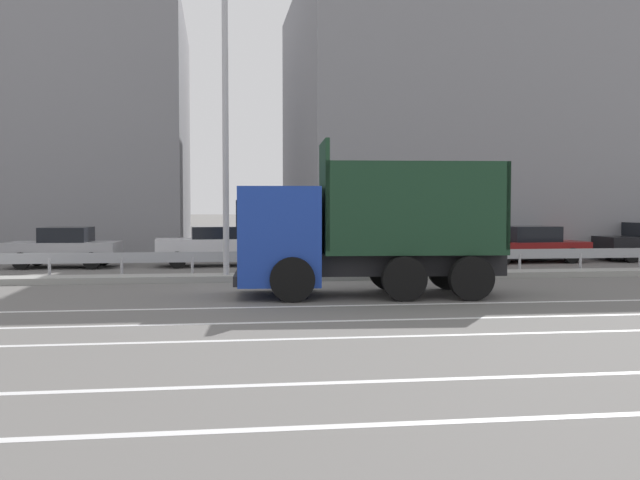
{
  "coord_description": "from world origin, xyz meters",
  "views": [
    {
      "loc": [
        -1.4,
        -19.38,
        2.22
      ],
      "look_at": [
        1.4,
        0.67,
        1.28
      ],
      "focal_mm": 42.0,
      "sensor_mm": 36.0,
      "label": 1
    }
  ],
  "objects_px": {
    "street_lamp_1": "(226,90)",
    "parked_car_4": "(376,246)",
    "median_road_sign": "(456,240)",
    "church_tower": "(329,154)",
    "parked_car_3": "(213,246)",
    "dump_truck": "(336,240)",
    "parked_car_5": "(527,244)",
    "parked_car_2": "(64,247)"
  },
  "relations": [
    {
      "from": "street_lamp_1",
      "to": "parked_car_4",
      "type": "relative_size",
      "value": 2.1
    },
    {
      "from": "median_road_sign",
      "to": "church_tower",
      "type": "relative_size",
      "value": 0.18
    },
    {
      "from": "parked_car_3",
      "to": "dump_truck",
      "type": "bearing_deg",
      "value": -165.15
    },
    {
      "from": "street_lamp_1",
      "to": "parked_car_5",
      "type": "height_order",
      "value": "street_lamp_1"
    },
    {
      "from": "parked_car_3",
      "to": "parked_car_4",
      "type": "xyz_separation_m",
      "value": [
        6.14,
        0.23,
        -0.08
      ]
    },
    {
      "from": "dump_truck",
      "to": "street_lamp_1",
      "type": "distance_m",
      "value": 6.23
    },
    {
      "from": "parked_car_4",
      "to": "parked_car_2",
      "type": "bearing_deg",
      "value": 87.58
    },
    {
      "from": "dump_truck",
      "to": "church_tower",
      "type": "height_order",
      "value": "church_tower"
    },
    {
      "from": "parked_car_2",
      "to": "parked_car_5",
      "type": "xyz_separation_m",
      "value": [
        17.32,
        0.03,
        -0.02
      ]
    },
    {
      "from": "median_road_sign",
      "to": "parked_car_2",
      "type": "xyz_separation_m",
      "value": [
        -12.66,
        5.45,
        -0.43
      ]
    },
    {
      "from": "dump_truck",
      "to": "median_road_sign",
      "type": "distance_m",
      "value": 5.98
    },
    {
      "from": "parked_car_2",
      "to": "parked_car_4",
      "type": "height_order",
      "value": "parked_car_2"
    },
    {
      "from": "parked_car_3",
      "to": "parked_car_5",
      "type": "relative_size",
      "value": 0.88
    },
    {
      "from": "parked_car_2",
      "to": "street_lamp_1",
      "type": "bearing_deg",
      "value": -130.63
    },
    {
      "from": "church_tower",
      "to": "parked_car_2",
      "type": "bearing_deg",
      "value": -120.48
    },
    {
      "from": "street_lamp_1",
      "to": "church_tower",
      "type": "height_order",
      "value": "church_tower"
    },
    {
      "from": "dump_truck",
      "to": "street_lamp_1",
      "type": "xyz_separation_m",
      "value": [
        -2.61,
        3.81,
        4.18
      ]
    },
    {
      "from": "parked_car_4",
      "to": "dump_truck",
      "type": "bearing_deg",
      "value": 158.88
    },
    {
      "from": "parked_car_3",
      "to": "church_tower",
      "type": "xyz_separation_m",
      "value": [
        7.58,
        21.84,
        4.88
      ]
    },
    {
      "from": "parked_car_4",
      "to": "parked_car_3",
      "type": "bearing_deg",
      "value": 88.9
    },
    {
      "from": "parked_car_5",
      "to": "church_tower",
      "type": "distance_m",
      "value": 22.74
    },
    {
      "from": "dump_truck",
      "to": "parked_car_3",
      "type": "relative_size",
      "value": 1.61
    },
    {
      "from": "street_lamp_1",
      "to": "parked_car_2",
      "type": "height_order",
      "value": "street_lamp_1"
    },
    {
      "from": "median_road_sign",
      "to": "parked_car_3",
      "type": "bearing_deg",
      "value": 144.06
    },
    {
      "from": "dump_truck",
      "to": "church_tower",
      "type": "xyz_separation_m",
      "value": [
        4.55,
        31.27,
        4.25
      ]
    },
    {
      "from": "dump_truck",
      "to": "church_tower",
      "type": "bearing_deg",
      "value": -4.09
    },
    {
      "from": "street_lamp_1",
      "to": "parked_car_4",
      "type": "height_order",
      "value": "street_lamp_1"
    },
    {
      "from": "parked_car_3",
      "to": "church_tower",
      "type": "bearing_deg",
      "value": -22.11
    },
    {
      "from": "median_road_sign",
      "to": "street_lamp_1",
      "type": "bearing_deg",
      "value": -178.06
    },
    {
      "from": "parked_car_5",
      "to": "parked_car_4",
      "type": "bearing_deg",
      "value": 83.95
    },
    {
      "from": "dump_truck",
      "to": "parked_car_5",
      "type": "xyz_separation_m",
      "value": [
        9.06,
        9.53,
        -0.66
      ]
    },
    {
      "from": "street_lamp_1",
      "to": "parked_car_4",
      "type": "distance_m",
      "value": 9.53
    },
    {
      "from": "street_lamp_1",
      "to": "parked_car_3",
      "type": "height_order",
      "value": "street_lamp_1"
    },
    {
      "from": "median_road_sign",
      "to": "parked_car_5",
      "type": "bearing_deg",
      "value": 49.61
    },
    {
      "from": "median_road_sign",
      "to": "parked_car_2",
      "type": "bearing_deg",
      "value": 156.72
    },
    {
      "from": "dump_truck",
      "to": "church_tower",
      "type": "distance_m",
      "value": 31.88
    },
    {
      "from": "street_lamp_1",
      "to": "parked_car_5",
      "type": "relative_size",
      "value": 2.13
    },
    {
      "from": "parked_car_2",
      "to": "parked_car_5",
      "type": "relative_size",
      "value": 0.85
    },
    {
      "from": "parked_car_5",
      "to": "street_lamp_1",
      "type": "bearing_deg",
      "value": 111.39
    },
    {
      "from": "parked_car_3",
      "to": "median_road_sign",
      "type": "bearing_deg",
      "value": -128.9
    },
    {
      "from": "parked_car_5",
      "to": "median_road_sign",
      "type": "bearing_deg",
      "value": 134.89
    },
    {
      "from": "church_tower",
      "to": "parked_car_3",
      "type": "bearing_deg",
      "value": -109.15
    }
  ]
}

